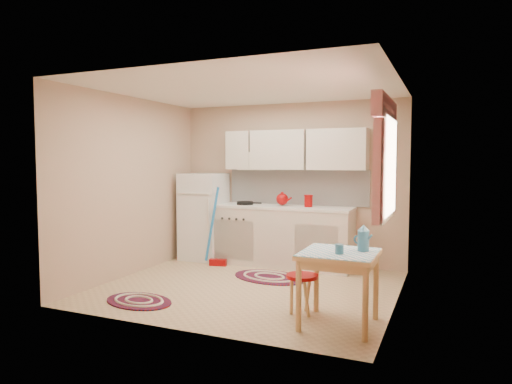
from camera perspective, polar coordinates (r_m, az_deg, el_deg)
room_shell at (r=5.86m, az=1.37°, el=3.82°), size 3.64×3.60×2.52m
fridge at (r=7.49m, az=-6.56°, el=-3.04°), size 0.65×0.60×1.40m
broom at (r=6.98m, az=-4.80°, el=-4.36°), size 0.30×0.18×1.20m
base_cabinets at (r=7.03m, az=2.84°, el=-5.62°), size 2.25×0.60×0.88m
countertop at (r=6.97m, az=2.85°, el=-1.88°), size 2.27×0.62×0.04m
frying_pan at (r=7.13m, az=-1.40°, el=-1.39°), size 0.29×0.29×0.05m
red_kettle at (r=6.94m, az=3.30°, el=-0.90°), size 0.21×0.20×0.20m
red_canister at (r=6.81m, az=6.57°, el=-1.20°), size 0.14×0.14×0.16m
table at (r=4.61m, az=10.30°, el=-11.84°), size 0.72×0.72×0.72m
stool at (r=4.92m, az=5.76°, el=-12.60°), size 0.42×0.42×0.42m
coffee_pot at (r=4.58m, az=13.28°, el=-5.60°), size 0.17×0.16×0.28m
mug at (r=4.42m, az=10.37°, el=-7.08°), size 0.09×0.09×0.10m
rug_center at (r=6.37m, az=1.69°, el=-10.59°), size 1.18×0.91×0.02m
rug_left at (r=5.51m, az=-14.43°, el=-13.07°), size 0.94×0.70×0.02m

